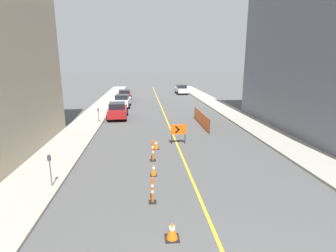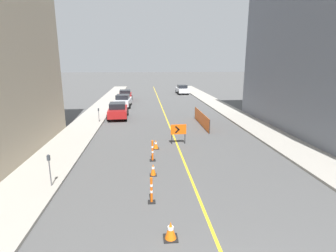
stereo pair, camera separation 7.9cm
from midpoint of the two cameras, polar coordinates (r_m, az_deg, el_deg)
lane_stripe at (r=32.67m, az=-1.49°, el=4.02°), size 0.12×57.38×0.01m
sidewalk_left at (r=33.00m, az=-14.52°, el=3.80°), size 2.81×57.38×0.14m
sidewalk_right at (r=33.98m, az=11.16°, el=4.26°), size 2.81×57.38×0.14m
traffic_cone_nearest at (r=8.95m, az=0.62°, el=-21.78°), size 0.46×0.46×0.60m
traffic_cone_second at (r=13.20m, az=-3.31°, el=-9.46°), size 0.34×0.34×0.62m
traffic_cone_third at (r=17.07m, az=-2.78°, el=-4.03°), size 0.42×0.42×0.61m
delineator_post_front at (r=10.78m, az=-3.63°, el=-14.08°), size 0.30×0.30×1.11m
delineator_post_rear at (r=15.01m, az=-3.48°, el=-5.63°), size 0.34×0.34×1.23m
arrow_barricade_primary at (r=17.93m, az=2.18°, el=-0.92°), size 1.08×0.11×1.37m
safety_mesh_fence at (r=23.61m, az=7.14°, el=1.57°), size 0.06×6.08×1.15m
parked_car_curb_near at (r=26.78m, az=-11.00°, el=3.35°), size 1.99×4.38×1.59m
parked_car_curb_mid at (r=33.45m, az=-9.93°, el=5.43°), size 2.05×4.40×1.59m
parked_car_curb_far at (r=39.08m, az=-9.47°, el=6.62°), size 1.97×4.37×1.59m
parked_car_opposite_side at (r=47.18m, az=2.89°, el=7.97°), size 1.97×4.37×1.59m
parking_meter_near_curb at (r=12.67m, az=-24.53°, el=-7.56°), size 0.12×0.11×1.47m
parking_meter_far_curb at (r=24.90m, az=-15.03°, el=2.93°), size 0.12×0.11×1.28m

